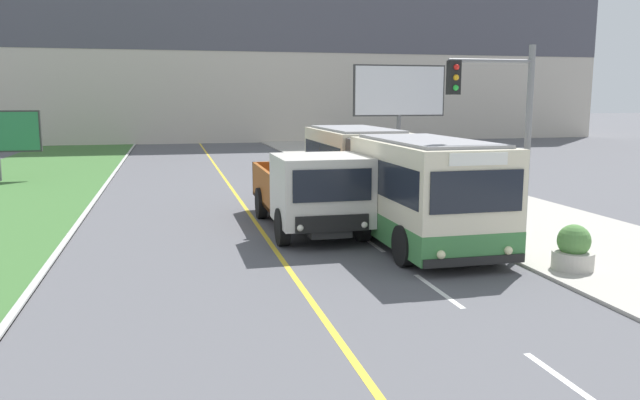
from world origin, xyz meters
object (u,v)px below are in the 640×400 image
object	(u,v)px
billboard_large	(399,93)
planter_round_near	(573,250)
dump_truck	(313,193)
city_bus	(385,178)
traffic_light_mast	(503,124)
planter_round_second	(484,216)

from	to	relation	value
billboard_large	planter_round_near	size ratio (longest dim) A/B	5.58
dump_truck	billboard_large	distance (m)	18.79
city_bus	traffic_light_mast	size ratio (longest dim) A/B	2.34
dump_truck	planter_round_near	distance (m)	7.34
city_bus	planter_round_near	distance (m)	6.80
dump_truck	traffic_light_mast	bearing A→B (deg)	-43.74
city_bus	billboard_large	distance (m)	16.89
traffic_light_mast	planter_round_near	size ratio (longest dim) A/B	5.02
planter_round_near	traffic_light_mast	bearing A→B (deg)	121.55
traffic_light_mast	planter_round_second	bearing A→B (deg)	68.84
dump_truck	planter_round_second	size ratio (longest dim) A/B	6.75
billboard_large	planter_round_second	xyz separation A→B (m)	(-3.80, -17.33, -3.76)
dump_truck	planter_round_near	size ratio (longest dim) A/B	6.71
city_bus	traffic_light_mast	bearing A→B (deg)	-73.24
traffic_light_mast	billboard_large	xyz separation A→B (m)	(4.87, 20.08, 0.90)
dump_truck	planter_round_near	world-z (taller)	dump_truck
billboard_large	city_bus	bearing A→B (deg)	-112.10
billboard_large	planter_round_near	distance (m)	22.38
planter_round_near	planter_round_second	xyz separation A→B (m)	(0.06, 4.39, -0.00)
dump_truck	traffic_light_mast	size ratio (longest dim) A/B	1.34
dump_truck	billboard_large	xyz separation A→B (m)	(8.80, 16.32, 3.06)
billboard_large	planter_round_near	bearing A→B (deg)	-100.09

